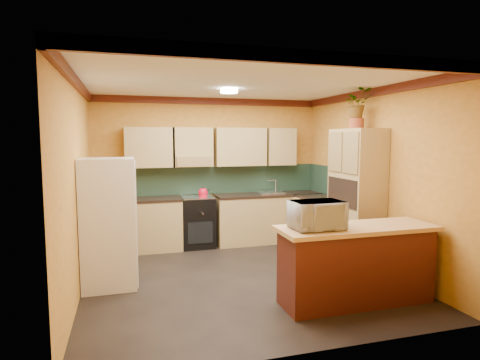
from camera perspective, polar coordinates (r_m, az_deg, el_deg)
The scene contains 15 objects.
room_shell at distance 5.77m, azimuth -0.55°, elevation 7.25°, with size 4.24×4.24×2.72m.
base_cabinets_back at distance 7.47m, azimuth -1.34°, elevation -5.79°, with size 3.65×0.60×0.88m, color tan.
countertop_back at distance 7.39m, azimuth -1.35°, elevation -2.30°, with size 3.65×0.62×0.04m, color black.
stove at distance 7.33m, azimuth -6.09°, elevation -5.92°, with size 0.58×0.58×0.91m, color black.
kettle at distance 7.21m, azimuth -5.29°, elevation -1.72°, with size 0.17×0.17×0.18m, color red, non-canonical shape.
sink at distance 7.61m, azimuth 4.31°, elevation -1.80°, with size 0.48×0.40×0.03m, color silver.
base_cabinets_right at distance 7.40m, azimuth 11.05°, elevation -6.01°, with size 0.60×0.80×0.88m, color tan.
countertop_right at distance 7.32m, azimuth 11.12°, elevation -2.48°, with size 0.62×0.80×0.04m, color black.
fridge at distance 5.56m, azimuth -18.18°, elevation -5.82°, with size 0.68×0.66×1.70m, color white.
pantry at distance 6.36m, azimuth 16.16°, elevation -2.49°, with size 0.48×0.90×2.10m, color tan.
fern_pot at distance 6.34m, azimuth 16.21°, elevation 7.73°, with size 0.22×0.22×0.16m, color #9F4326.
fern at distance 6.36m, azimuth 16.29°, elevation 10.43°, with size 0.40×0.34×0.44m, color tan.
breakfast_bar at distance 5.05m, azimuth 16.17°, elevation -11.74°, with size 1.80×0.55×0.88m, color #531A13.
bar_top at distance 4.94m, azimuth 16.33°, elevation -6.58°, with size 1.90×0.65×0.05m, color tan.
microwave at distance 4.64m, azimuth 10.88°, elevation -4.90°, with size 0.58×0.39×0.32m, color white.
Camera 1 is at (-1.52, -5.27, 1.95)m, focal length 30.00 mm.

